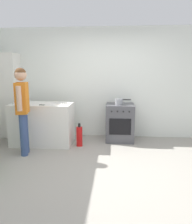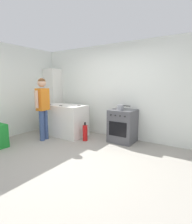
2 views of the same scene
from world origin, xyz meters
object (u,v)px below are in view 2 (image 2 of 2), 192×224
object	(u,v)px
pot	(120,107)
knife_carving	(49,104)
fire_extinguisher	(85,133)
larder_cabinet	(53,99)
person	(43,103)
knife_bread	(76,105)
knife_chef	(63,106)
knife_paring	(50,105)
oven_left	(123,126)

from	to	relation	value
pot	knife_carving	xyz separation A→B (m)	(-2.16, -0.42, -0.02)
fire_extinguisher	larder_cabinet	size ratio (longest dim) A/B	0.25
knife_carving	person	bearing A→B (deg)	-56.17
knife_bread	fire_extinguisher	distance (m)	0.84
knife_carving	knife_chef	distance (m)	0.66
pot	fire_extinguisher	xyz separation A→B (m)	(-0.84, -0.38, -0.70)
person	fire_extinguisher	size ratio (longest dim) A/B	3.31
pot	larder_cabinet	bearing A→B (deg)	175.64
knife_bread	knife_paring	distance (m)	0.81
oven_left	larder_cabinet	bearing A→B (deg)	177.80
pot	knife_chef	xyz separation A→B (m)	(-1.51, -0.49, -0.02)
oven_left	knife_paring	distance (m)	2.21
person	oven_left	bearing A→B (deg)	28.88
knife_bread	knife_carving	xyz separation A→B (m)	(-0.88, -0.22, 0.00)
oven_left	knife_paring	size ratio (longest dim) A/B	4.02
knife_chef	fire_extinguisher	world-z (taller)	knife_chef
larder_cabinet	person	bearing A→B (deg)	-54.65
pot	knife_bread	world-z (taller)	pot
oven_left	knife_chef	xyz separation A→B (m)	(-1.54, -0.59, 0.48)
knife_bread	fire_extinguisher	xyz separation A→B (m)	(0.45, -0.19, -0.69)
oven_left	knife_carving	bearing A→B (deg)	-166.85
knife_chef	fire_extinguisher	xyz separation A→B (m)	(0.67, 0.11, -0.69)
person	pot	bearing A→B (deg)	26.92
knife_carving	knife_chef	bearing A→B (deg)	-6.79
knife_bread	person	xyz separation A→B (m)	(-0.53, -0.73, 0.09)
knife_paring	larder_cabinet	xyz separation A→B (m)	(-0.57, 0.66, 0.09)
knife_bread	person	distance (m)	0.91
larder_cabinet	knife_paring	bearing A→B (deg)	-49.53
knife_bread	knife_carving	distance (m)	0.90
knife_paring	knife_carving	bearing A→B (deg)	156.38
pot	larder_cabinet	world-z (taller)	larder_cabinet
knife_carving	fire_extinguisher	world-z (taller)	knife_carving
knife_carving	fire_extinguisher	distance (m)	1.49
knife_bread	person	size ratio (longest dim) A/B	0.21
knife_carving	knife_paring	size ratio (longest dim) A/B	1.42
oven_left	knife_carving	world-z (taller)	knife_carving
knife_bread	knife_carving	bearing A→B (deg)	-165.88
knife_chef	larder_cabinet	bearing A→B (deg)	148.04
knife_chef	person	distance (m)	0.54
oven_left	knife_carving	size ratio (longest dim) A/B	2.82
person	larder_cabinet	bearing A→B (deg)	125.35
knife_paring	person	xyz separation A→B (m)	(0.23, -0.46, 0.09)
pot	knife_bread	size ratio (longest dim) A/B	1.01
knife_paring	person	bearing A→B (deg)	-63.32
pot	knife_paring	xyz separation A→B (m)	(-2.05, -0.46, -0.01)
oven_left	pot	bearing A→B (deg)	-108.22
knife_paring	fire_extinguisher	bearing A→B (deg)	3.89
knife_chef	knife_paring	size ratio (longest dim) A/B	1.47
oven_left	knife_bread	world-z (taller)	knife_bread
knife_carving	larder_cabinet	world-z (taller)	larder_cabinet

